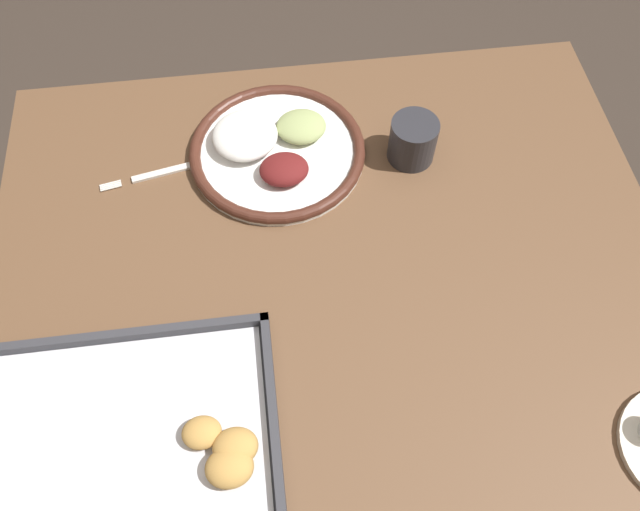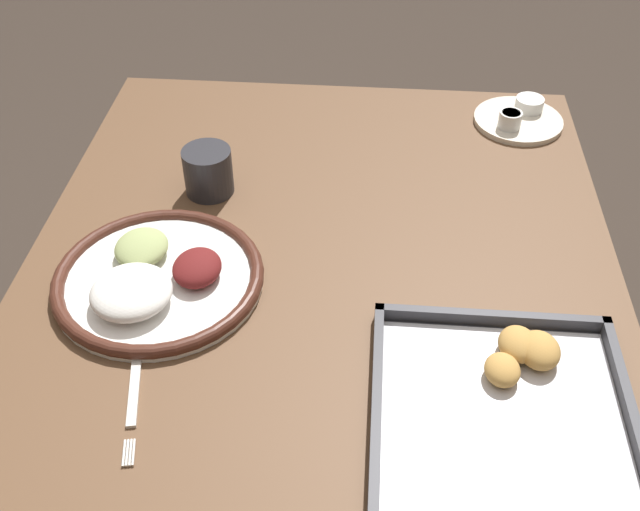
# 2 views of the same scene
# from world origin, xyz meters

# --- Properties ---
(dining_table) EXTENTS (1.05, 0.87, 0.73)m
(dining_table) POSITION_xyz_m (0.00, 0.00, 0.62)
(dining_table) COLOR brown
(dining_table) RESTS_ON ground_plane
(dinner_plate) EXTENTS (0.30, 0.30, 0.05)m
(dinner_plate) POSITION_xyz_m (0.07, -0.23, 0.75)
(dinner_plate) COLOR white
(dinner_plate) RESTS_ON dining_table
(fork) EXTENTS (0.20, 0.05, 0.00)m
(fork) POSITION_xyz_m (0.25, -0.21, 0.74)
(fork) COLOR silver
(fork) RESTS_ON dining_table
(saucer_plate) EXTENTS (0.16, 0.16, 0.04)m
(saucer_plate) POSITION_xyz_m (-0.41, 0.33, 0.75)
(saucer_plate) COLOR beige
(saucer_plate) RESTS_ON dining_table
(baking_tray) EXTENTS (0.40, 0.31, 0.04)m
(baking_tray) POSITION_xyz_m (0.28, 0.24, 0.74)
(baking_tray) COLOR #333338
(baking_tray) RESTS_ON dining_table
(drinking_cup) EXTENTS (0.08, 0.08, 0.08)m
(drinking_cup) POSITION_xyz_m (-0.16, -0.20, 0.77)
(drinking_cup) COLOR #28282D
(drinking_cup) RESTS_ON dining_table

